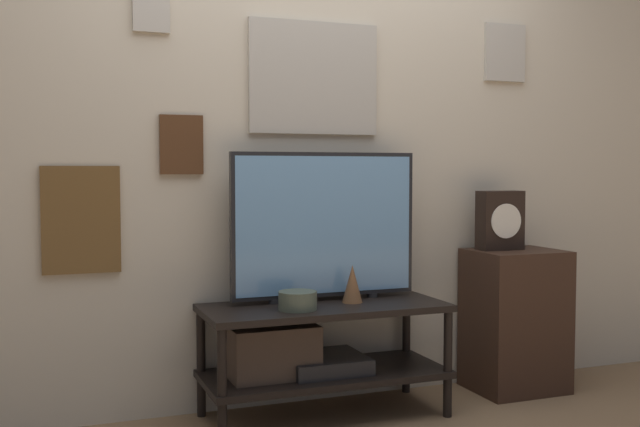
{
  "coord_description": "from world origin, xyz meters",
  "views": [
    {
      "loc": [
        -1.21,
        -2.84,
        1.12
      ],
      "look_at": [
        -0.02,
        0.27,
        0.93
      ],
      "focal_mm": 42.0,
      "sensor_mm": 36.0,
      "label": 1
    }
  ],
  "objects": [
    {
      "name": "wall_back",
      "position": [
        -0.01,
        0.55,
        1.35
      ],
      "size": [
        6.4,
        0.08,
        2.7
      ],
      "color": "beige",
      "rests_on": "ground_plane"
    },
    {
      "name": "media_console",
      "position": [
        -0.09,
        0.27,
        0.32
      ],
      "size": [
        1.1,
        0.47,
        0.51
      ],
      "color": "black",
      "rests_on": "ground_plane"
    },
    {
      "name": "television",
      "position": [
        0.04,
        0.37,
        0.87
      ],
      "size": [
        0.89,
        0.05,
        0.69
      ],
      "color": "black",
      "rests_on": "media_console"
    },
    {
      "name": "vase_slim_bronze",
      "position": [
        0.14,
        0.28,
        0.6
      ],
      "size": [
        0.09,
        0.09,
        0.17
      ],
      "color": "brown",
      "rests_on": "media_console"
    },
    {
      "name": "vase_wide_bowl",
      "position": [
        -0.15,
        0.2,
        0.55
      ],
      "size": [
        0.17,
        0.17,
        0.08
      ],
      "color": "#4C5647",
      "rests_on": "media_console"
    },
    {
      "name": "side_table",
      "position": [
        1.06,
        0.32,
        0.36
      ],
      "size": [
        0.45,
        0.37,
        0.72
      ],
      "color": "#382319",
      "rests_on": "ground_plane"
    },
    {
      "name": "mantel_clock",
      "position": [
        0.99,
        0.36,
        0.86
      ],
      "size": [
        0.23,
        0.11,
        0.3
      ],
      "color": "black",
      "rests_on": "side_table"
    }
  ]
}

